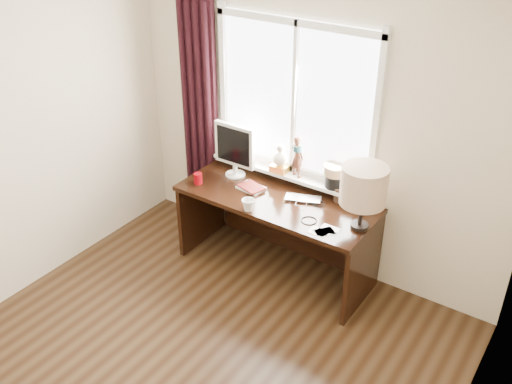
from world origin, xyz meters
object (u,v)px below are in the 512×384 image
Objects in this scene: laptop at (303,199)px; monitor at (235,147)px; red_cup at (198,178)px; table_lamp at (364,186)px; mug at (248,205)px; desk at (282,217)px.

monitor is (-0.72, 0.03, 0.27)m from laptop.
red_cup is 0.19× the size of table_lamp.
mug reaches higher than desk.
monitor reaches higher than desk.
laptop is 0.33m from desk.
mug is 0.20× the size of table_lamp.
mug is (-0.29, -0.39, 0.04)m from laptop.
desk is (0.08, 0.40, -0.30)m from mug.
table_lamp is at bearing 6.14° from red_cup.
mug is at bearing -162.09° from table_lamp.
desk is (-0.21, 0.01, -0.26)m from laptop.
red_cup is (-0.90, -0.27, 0.04)m from laptop.
monitor reaches higher than laptop.
desk is 3.47× the size of monitor.
laptop is at bearing 168.48° from table_lamp.
desk is 0.99m from table_lamp.
desk is at bearing 156.81° from laptop.
laptop is 0.68m from table_lamp.
mug is at bearing -10.85° from red_cup.
monitor is at bearing 59.29° from red_cup.
red_cup is 0.80m from desk.
table_lamp is (0.85, 0.28, 0.31)m from mug.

